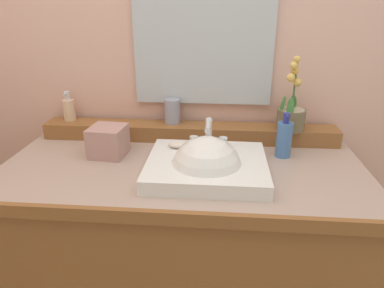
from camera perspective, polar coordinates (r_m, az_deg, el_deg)
wall_back at (r=1.59m, az=0.05°, el=20.31°), size 3.06×0.20×2.65m
vanity_cabinet at (r=1.51m, az=-1.40°, el=-17.55°), size 1.33×0.65×0.83m
back_ledge at (r=1.50m, az=-0.52°, el=1.99°), size 1.25×0.11×0.07m
sink_basin at (r=1.20m, az=2.40°, el=-4.24°), size 0.41×0.36×0.28m
soap_bar at (r=1.29m, az=-2.36°, el=-0.10°), size 0.07×0.04×0.02m
potted_plant at (r=1.47m, az=15.96°, el=4.87°), size 0.12×0.12×0.30m
soap_dispenser at (r=1.63m, az=-19.56°, el=5.46°), size 0.05×0.05×0.13m
tumbler_cup at (r=1.50m, az=-3.24°, el=5.42°), size 0.07×0.07×0.11m
lotion_bottle at (r=1.37m, az=14.87°, el=0.87°), size 0.06×0.06×0.17m
tissue_box at (r=1.38m, az=-13.58°, el=0.47°), size 0.14×0.14×0.12m
mirror at (r=1.47m, az=1.89°, el=18.45°), size 0.57×0.02×0.62m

